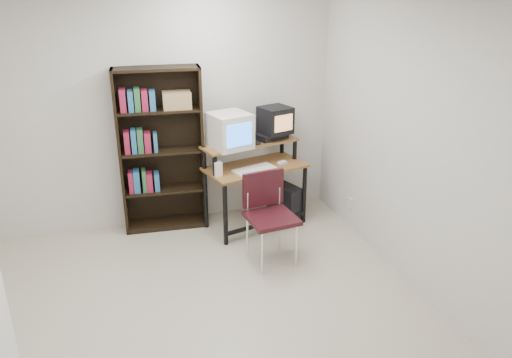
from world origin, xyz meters
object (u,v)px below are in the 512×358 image
object	(u,v)px
crt_monitor	(230,131)
crt_tv	(275,120)
bookshelf	(161,148)
computer_desk	(255,170)
pc_tower	(285,201)
school_chair	(268,208)

from	to	relation	value
crt_monitor	crt_tv	bearing A→B (deg)	-3.27
crt_tv	bookshelf	size ratio (longest dim) A/B	0.21
computer_desk	pc_tower	xyz separation A→B (m)	(0.40, 0.06, -0.47)
computer_desk	school_chair	bearing A→B (deg)	-111.06
crt_tv	pc_tower	world-z (taller)	crt_tv
crt_monitor	school_chair	size ratio (longest dim) A/B	0.54
computer_desk	bookshelf	world-z (taller)	bookshelf
crt_tv	school_chair	bearing A→B (deg)	-129.60
school_chair	bookshelf	size ratio (longest dim) A/B	0.50
crt_tv	school_chair	distance (m)	1.20
pc_tower	school_chair	distance (m)	1.04
crt_tv	pc_tower	distance (m)	1.00
pc_tower	bookshelf	xyz separation A→B (m)	(-1.39, 0.25, 0.73)
school_chair	bookshelf	distance (m)	1.46
school_chair	bookshelf	world-z (taller)	bookshelf
school_chair	bookshelf	xyz separation A→B (m)	(-0.90, 1.09, 0.37)
crt_monitor	bookshelf	xyz separation A→B (m)	(-0.72, 0.28, -0.22)
crt_monitor	crt_tv	world-z (taller)	same
crt_monitor	school_chair	world-z (taller)	crt_monitor
computer_desk	pc_tower	size ratio (longest dim) A/B	2.72
crt_monitor	school_chair	xyz separation A→B (m)	(0.17, -0.81, -0.59)
crt_monitor	crt_tv	xyz separation A→B (m)	(0.57, 0.12, 0.04)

